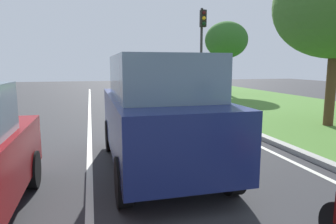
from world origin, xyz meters
name	(u,v)px	position (x,y,z in m)	size (l,w,h in m)	color
ground_plane	(109,121)	(0.00, 14.00, 0.00)	(60.00, 60.00, 0.00)	#2D2D30
lane_line_center	(90,122)	(-0.70, 14.00, 0.00)	(0.12, 32.00, 0.01)	silver
lane_line_right_edge	(198,117)	(3.60, 14.00, 0.00)	(0.12, 32.00, 0.01)	silver
grass_verge_right	(300,111)	(8.50, 14.00, 0.03)	(9.00, 48.00, 0.06)	#47752D
curb_right	(209,115)	(4.10, 14.00, 0.06)	(0.24, 48.00, 0.12)	#9E9B93
car_suv_ahead	(159,112)	(0.68, 8.32, 1.17)	(1.97, 4.50, 2.28)	navy
traffic_light_near_right	(202,38)	(5.44, 18.48, 3.55)	(0.32, 0.50, 5.17)	#2D2D2D
tree_roadside_far	(226,40)	(8.80, 22.54, 3.83)	(3.01, 3.01, 5.14)	#4C331E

